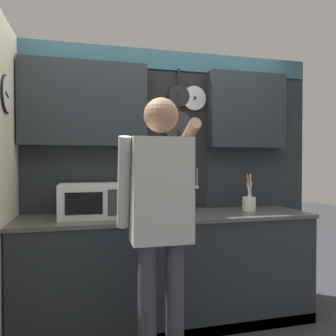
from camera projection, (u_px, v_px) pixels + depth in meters
ground_plane at (169, 323)px, 2.81m from camera, size 14.00×14.00×0.00m
base_cabinet_counter at (169, 270)px, 2.80m from camera, size 2.49×0.64×0.94m
back_wall_unit at (160, 148)px, 3.06m from camera, size 3.06×0.20×2.43m
microwave at (91, 200)px, 2.67m from camera, size 0.51×0.38×0.27m
knife_block at (174, 203)px, 2.84m from camera, size 0.12×0.16×0.26m
utensil_crock at (249, 202)px, 3.02m from camera, size 0.12×0.12×0.35m
person at (161, 211)px, 2.08m from camera, size 0.54×0.66×1.79m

